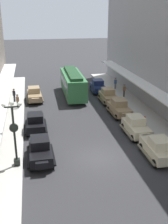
{
  "coord_description": "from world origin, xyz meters",
  "views": [
    {
      "loc": [
        -4.91,
        -19.11,
        11.26
      ],
      "look_at": [
        0.0,
        6.0,
        1.8
      ],
      "focal_mm": 44.19,
      "sensor_mm": 36.0,
      "label": 1
    }
  ],
  "objects_px": {
    "parked_car_1": "(34,94)",
    "parked_car_3": "(36,122)",
    "streetcar": "(73,83)",
    "fire_hydrant": "(144,120)",
    "parked_car_4": "(119,108)",
    "pedestrian_0": "(14,95)",
    "parked_car_7": "(40,150)",
    "lamp_post_with_clock": "(14,131)",
    "parked_car_5": "(158,148)",
    "parked_car_2": "(98,86)",
    "pedestrian_3": "(124,91)",
    "pedestrian_4": "(18,101)",
    "parked_car_0": "(136,126)",
    "pedestrian_2": "(115,83)",
    "parked_car_6": "(108,96)"
  },
  "relations": [
    {
      "from": "parked_car_0",
      "to": "pedestrian_0",
      "type": "distance_m",
      "value": 17.11
    },
    {
      "from": "pedestrian_3",
      "to": "pedestrian_4",
      "type": "distance_m",
      "value": 14.23
    },
    {
      "from": "pedestrian_2",
      "to": "pedestrian_0",
      "type": "bearing_deg",
      "value": -167.22
    },
    {
      "from": "parked_car_6",
      "to": "pedestrian_4",
      "type": "height_order",
      "value": "parked_car_6"
    },
    {
      "from": "fire_hydrant",
      "to": "pedestrian_0",
      "type": "relative_size",
      "value": 0.49
    },
    {
      "from": "fire_hydrant",
      "to": "pedestrian_4",
      "type": "distance_m",
      "value": 15.07
    },
    {
      "from": "parked_car_6",
      "to": "parked_car_5",
      "type": "bearing_deg",
      "value": -90.05
    },
    {
      "from": "parked_car_3",
      "to": "parked_car_4",
      "type": "distance_m",
      "value": 9.76
    },
    {
      "from": "streetcar",
      "to": "pedestrian_4",
      "type": "distance_m",
      "value": 8.51
    },
    {
      "from": "parked_car_7",
      "to": "lamp_post_with_clock",
      "type": "bearing_deg",
      "value": -160.2
    },
    {
      "from": "streetcar",
      "to": "pedestrian_0",
      "type": "bearing_deg",
      "value": -169.41
    },
    {
      "from": "parked_car_4",
      "to": "parked_car_7",
      "type": "bearing_deg",
      "value": -137.81
    },
    {
      "from": "parked_car_5",
      "to": "parked_car_7",
      "type": "relative_size",
      "value": 1.0
    },
    {
      "from": "parked_car_0",
      "to": "pedestrian_0",
      "type": "xyz_separation_m",
      "value": [
        -11.8,
        12.39,
        0.07
      ]
    },
    {
      "from": "parked_car_7",
      "to": "pedestrian_3",
      "type": "distance_m",
      "value": 19.01
    },
    {
      "from": "parked_car_3",
      "to": "pedestrian_0",
      "type": "xyz_separation_m",
      "value": [
        -2.43,
        9.49,
        0.07
      ]
    },
    {
      "from": "lamp_post_with_clock",
      "to": "pedestrian_2",
      "type": "height_order",
      "value": "lamp_post_with_clock"
    },
    {
      "from": "parked_car_2",
      "to": "parked_car_6",
      "type": "distance_m",
      "value": 4.86
    },
    {
      "from": "lamp_post_with_clock",
      "to": "pedestrian_0",
      "type": "bearing_deg",
      "value": 92.92
    },
    {
      "from": "streetcar",
      "to": "lamp_post_with_clock",
      "type": "xyz_separation_m",
      "value": [
        -7.06,
        -17.55,
        1.08
      ]
    },
    {
      "from": "parked_car_0",
      "to": "parked_car_1",
      "type": "bearing_deg",
      "value": 126.35
    },
    {
      "from": "parked_car_7",
      "to": "pedestrian_3",
      "type": "relative_size",
      "value": 2.56
    },
    {
      "from": "pedestrian_4",
      "to": "parked_car_3",
      "type": "bearing_deg",
      "value": -74.29
    },
    {
      "from": "parked_car_4",
      "to": "streetcar",
      "type": "xyz_separation_m",
      "value": [
        -4.0,
        8.51,
        0.96
      ]
    },
    {
      "from": "parked_car_1",
      "to": "parked_car_3",
      "type": "height_order",
      "value": "same"
    },
    {
      "from": "parked_car_0",
      "to": "parked_car_2",
      "type": "height_order",
      "value": "same"
    },
    {
      "from": "parked_car_2",
      "to": "parked_car_6",
      "type": "xyz_separation_m",
      "value": [
        0.18,
        -4.86,
        0.0
      ]
    },
    {
      "from": "parked_car_1",
      "to": "parked_car_7",
      "type": "distance_m",
      "value": 15.6
    },
    {
      "from": "lamp_post_with_clock",
      "to": "pedestrian_2",
      "type": "bearing_deg",
      "value": 54.6
    },
    {
      "from": "parked_car_4",
      "to": "pedestrian_2",
      "type": "xyz_separation_m",
      "value": [
        2.72,
        10.35,
        0.07
      ]
    },
    {
      "from": "streetcar",
      "to": "pedestrian_4",
      "type": "height_order",
      "value": "streetcar"
    },
    {
      "from": "parked_car_5",
      "to": "pedestrian_2",
      "type": "height_order",
      "value": "parked_car_5"
    },
    {
      "from": "pedestrian_2",
      "to": "pedestrian_3",
      "type": "relative_size",
      "value": 1.0
    },
    {
      "from": "parked_car_4",
      "to": "pedestrian_0",
      "type": "xyz_separation_m",
      "value": [
        -11.88,
        7.04,
        0.07
      ]
    },
    {
      "from": "parked_car_4",
      "to": "parked_car_7",
      "type": "distance_m",
      "value": 12.49
    },
    {
      "from": "streetcar",
      "to": "fire_hydrant",
      "type": "height_order",
      "value": "streetcar"
    },
    {
      "from": "parked_car_5",
      "to": "parked_car_0",
      "type": "bearing_deg",
      "value": 91.33
    },
    {
      "from": "pedestrian_0",
      "to": "parked_car_3",
      "type": "bearing_deg",
      "value": -75.63
    },
    {
      "from": "parked_car_7",
      "to": "pedestrian_2",
      "type": "height_order",
      "value": "parked_car_7"
    },
    {
      "from": "parked_car_4",
      "to": "parked_car_1",
      "type": "bearing_deg",
      "value": 142.28
    },
    {
      "from": "parked_car_3",
      "to": "fire_hydrant",
      "type": "height_order",
      "value": "parked_car_3"
    },
    {
      "from": "parked_car_2",
      "to": "lamp_post_with_clock",
      "type": "bearing_deg",
      "value": -120.39
    },
    {
      "from": "parked_car_3",
      "to": "parked_car_5",
      "type": "xyz_separation_m",
      "value": [
        9.47,
        -7.44,
        0.0
      ]
    },
    {
      "from": "streetcar",
      "to": "pedestrian_3",
      "type": "height_order",
      "value": "streetcar"
    },
    {
      "from": "lamp_post_with_clock",
      "to": "parked_car_2",
      "type": "bearing_deg",
      "value": 59.61
    },
    {
      "from": "parked_car_0",
      "to": "streetcar",
      "type": "bearing_deg",
      "value": 105.78
    },
    {
      "from": "parked_car_3",
      "to": "pedestrian_4",
      "type": "relative_size",
      "value": 2.56
    },
    {
      "from": "parked_car_1",
      "to": "streetcar",
      "type": "relative_size",
      "value": 0.45
    },
    {
      "from": "parked_car_0",
      "to": "pedestrian_3",
      "type": "xyz_separation_m",
      "value": [
        2.81,
        11.72,
        0.07
      ]
    },
    {
      "from": "pedestrian_3",
      "to": "lamp_post_with_clock",
      "type": "bearing_deg",
      "value": -131.83
    }
  ]
}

